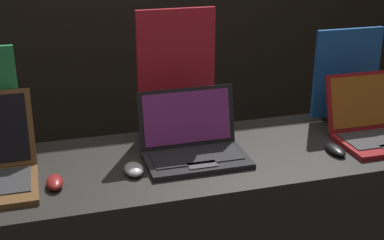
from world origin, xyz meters
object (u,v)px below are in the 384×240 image
object	(u,v)px
mouse_front	(55,182)
promo_stand_back	(346,77)
mouse_middle	(134,169)
mouse_back	(335,150)
laptop_middle	(193,143)
promo_stand_middle	(176,76)
laptop_back	(374,126)

from	to	relation	value
mouse_front	promo_stand_back	distance (m)	1.31
mouse_middle	mouse_back	size ratio (longest dim) A/B	0.88
promo_stand_back	laptop_middle	bearing A→B (deg)	-165.60
mouse_middle	mouse_back	xyz separation A→B (m)	(0.77, -0.04, -0.00)
promo_stand_back	mouse_middle	bearing A→B (deg)	-164.77
mouse_front	promo_stand_middle	world-z (taller)	promo_stand_middle
mouse_middle	promo_stand_back	world-z (taller)	promo_stand_back
laptop_back	mouse_back	xyz separation A→B (m)	(-0.21, -0.08, -0.04)
mouse_middle	promo_stand_middle	distance (m)	0.46
mouse_front	promo_stand_middle	bearing A→B (deg)	33.00
laptop_middle	promo_stand_back	bearing A→B (deg)	14.40
mouse_back	laptop_back	bearing A→B (deg)	19.84
laptop_middle	laptop_back	world-z (taller)	laptop_back
promo_stand_middle	mouse_back	distance (m)	0.68
promo_stand_back	laptop_back	bearing A→B (deg)	-90.00
mouse_middle	promo_stand_back	bearing A→B (deg)	15.23
laptop_middle	promo_stand_back	size ratio (longest dim) A/B	0.93
mouse_front	promo_stand_middle	xyz separation A→B (m)	(0.51, 0.33, 0.23)
laptop_back	mouse_back	size ratio (longest dim) A/B	2.77
mouse_front	mouse_middle	xyz separation A→B (m)	(0.27, 0.02, -0.00)
mouse_middle	laptop_back	distance (m)	0.99
laptop_middle	mouse_back	xyz separation A→B (m)	(0.53, -0.12, -0.04)
mouse_back	promo_stand_back	bearing A→B (deg)	55.58
laptop_middle	promo_stand_back	xyz separation A→B (m)	(0.75, 0.19, 0.14)
promo_stand_middle	laptop_back	bearing A→B (deg)	-20.41
promo_stand_middle	mouse_back	xyz separation A→B (m)	(0.53, -0.36, -0.24)
promo_stand_middle	mouse_front	bearing A→B (deg)	-147.00
laptop_back	promo_stand_back	xyz separation A→B (m)	(0.00, 0.24, 0.13)
laptop_middle	mouse_middle	distance (m)	0.25
laptop_middle	laptop_back	bearing A→B (deg)	-3.35
promo_stand_middle	laptop_back	xyz separation A→B (m)	(0.75, -0.28, -0.19)
mouse_front	mouse_back	bearing A→B (deg)	-1.27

